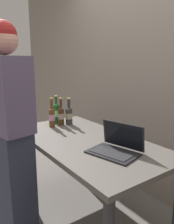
{
  "coord_description": "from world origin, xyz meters",
  "views": [
    {
      "loc": [
        1.54,
        -1.08,
        1.41
      ],
      "look_at": [
        0.02,
        0.0,
        0.99
      ],
      "focal_mm": 36.36,
      "sensor_mm": 36.0,
      "label": 1
    }
  ],
  "objects_px": {
    "beer_bottle_brown": "(69,115)",
    "person_figure": "(10,132)",
    "beer_bottle_green": "(56,112)",
    "beer_bottle_dark": "(61,115)",
    "laptop": "(116,146)",
    "beer_bottle_amber": "(52,116)"
  },
  "relations": [
    {
      "from": "beer_bottle_brown",
      "to": "person_figure",
      "type": "xyz_separation_m",
      "value": [
        0.31,
        -0.72,
        0.02
      ]
    },
    {
      "from": "beer_bottle_green",
      "to": "person_figure",
      "type": "distance_m",
      "value": 0.78
    },
    {
      "from": "beer_bottle_dark",
      "to": "person_figure",
      "type": "relative_size",
      "value": 0.17
    },
    {
      "from": "person_figure",
      "to": "beer_bottle_dark",
      "type": "bearing_deg",
      "value": 118.37
    },
    {
      "from": "laptop",
      "to": "beer_bottle_dark",
      "type": "height_order",
      "value": "beer_bottle_dark"
    },
    {
      "from": "beer_bottle_green",
      "to": "beer_bottle_brown",
      "type": "height_order",
      "value": "beer_bottle_green"
    },
    {
      "from": "beer_bottle_dark",
      "to": "beer_bottle_amber",
      "type": "xyz_separation_m",
      "value": [
        0.01,
        -0.11,
        0.01
      ]
    },
    {
      "from": "beer_bottle_dark",
      "to": "person_figure",
      "type": "xyz_separation_m",
      "value": [
        0.35,
        -0.64,
        0.02
      ]
    },
    {
      "from": "beer_bottle_amber",
      "to": "beer_bottle_dark",
      "type": "bearing_deg",
      "value": 96.51
    },
    {
      "from": "beer_bottle_amber",
      "to": "person_figure",
      "type": "relative_size",
      "value": 0.18
    },
    {
      "from": "person_figure",
      "to": "beer_bottle_green",
      "type": "bearing_deg",
      "value": 124.75
    },
    {
      "from": "beer_bottle_brown",
      "to": "person_figure",
      "type": "bearing_deg",
      "value": -66.66
    },
    {
      "from": "beer_bottle_brown",
      "to": "person_figure",
      "type": "height_order",
      "value": "person_figure"
    },
    {
      "from": "laptop",
      "to": "person_figure",
      "type": "xyz_separation_m",
      "value": [
        -0.55,
        -0.62,
        0.08
      ]
    },
    {
      "from": "laptop",
      "to": "beer_bottle_brown",
      "type": "height_order",
      "value": "beer_bottle_brown"
    },
    {
      "from": "beer_bottle_amber",
      "to": "person_figure",
      "type": "distance_m",
      "value": 0.63
    },
    {
      "from": "beer_bottle_brown",
      "to": "beer_bottle_amber",
      "type": "relative_size",
      "value": 0.95
    },
    {
      "from": "person_figure",
      "to": "laptop",
      "type": "bearing_deg",
      "value": 48.34
    },
    {
      "from": "laptop",
      "to": "beer_bottle_green",
      "type": "height_order",
      "value": "beer_bottle_green"
    },
    {
      "from": "beer_bottle_dark",
      "to": "beer_bottle_amber",
      "type": "height_order",
      "value": "beer_bottle_amber"
    },
    {
      "from": "beer_bottle_green",
      "to": "beer_bottle_dark",
      "type": "xyz_separation_m",
      "value": [
        0.1,
        0.0,
        -0.01
      ]
    },
    {
      "from": "beer_bottle_brown",
      "to": "beer_bottle_dark",
      "type": "height_order",
      "value": "beer_bottle_dark"
    }
  ]
}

